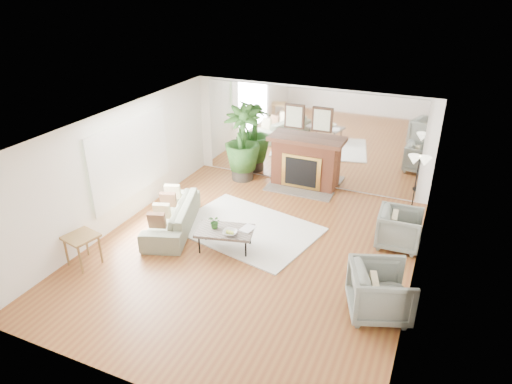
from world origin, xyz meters
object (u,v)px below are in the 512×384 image
at_px(armchair_back, 399,229).
at_px(floor_lamp, 419,166).
at_px(armchair_front, 380,291).
at_px(fireplace, 304,163).
at_px(sofa, 172,216).
at_px(side_table, 81,240).
at_px(coffee_table, 225,231).
at_px(potted_ficus, 242,141).

bearing_deg(armchair_back, floor_lamp, -6.86).
bearing_deg(armchair_front, fireplace, 12.52).
xyz_separation_m(sofa, armchair_back, (4.47, 1.23, 0.08)).
bearing_deg(floor_lamp, armchair_front, -91.66).
height_order(armchair_front, side_table, armchair_front).
bearing_deg(side_table, fireplace, 61.39).
xyz_separation_m(fireplace, armchair_back, (2.60, -1.87, -0.28)).
relative_size(fireplace, armchair_front, 2.19).
bearing_deg(coffee_table, side_table, -145.38).
distance_m(coffee_table, armchair_back, 3.43).
height_order(armchair_back, potted_ficus, potted_ficus).
xyz_separation_m(coffee_table, armchair_back, (3.08, 1.49, -0.02)).
xyz_separation_m(side_table, floor_lamp, (5.35, 4.25, 0.74)).
bearing_deg(potted_ficus, side_table, -102.53).
bearing_deg(fireplace, sofa, -121.05).
bearing_deg(floor_lamp, side_table, -141.51).
height_order(sofa, potted_ficus, potted_ficus).
bearing_deg(potted_ficus, sofa, -95.08).
bearing_deg(floor_lamp, potted_ficus, 174.10).
bearing_deg(side_table, coffee_table, 34.62).
height_order(armchair_back, armchair_front, armchair_front).
xyz_separation_m(potted_ficus, floor_lamp, (4.31, -0.45, 0.21)).
bearing_deg(sofa, coffee_table, 60.12).
height_order(armchair_front, potted_ficus, potted_ficus).
relative_size(sofa, armchair_front, 2.23).
bearing_deg(side_table, potted_ficus, 77.47).
distance_m(sofa, floor_lamp, 5.29).
xyz_separation_m(fireplace, potted_ficus, (-1.61, -0.16, 0.38)).
bearing_deg(armchair_back, armchair_front, 177.66).
bearing_deg(floor_lamp, coffee_table, -139.10).
xyz_separation_m(sofa, armchair_front, (4.47, -0.95, 0.12)).
xyz_separation_m(fireplace, floor_lamp, (2.70, -0.60, 0.59)).
relative_size(sofa, armchair_back, 2.49).
height_order(sofa, armchair_back, armchair_back).
xyz_separation_m(fireplace, side_table, (-2.65, -4.86, -0.15)).
relative_size(coffee_table, armchair_front, 1.30).
relative_size(fireplace, side_table, 3.22).
xyz_separation_m(coffee_table, sofa, (-1.38, 0.26, -0.10)).
bearing_deg(floor_lamp, fireplace, 167.38).
bearing_deg(armchair_back, fireplace, 51.94).
relative_size(sofa, side_table, 3.27).
distance_m(sofa, armchair_back, 4.64).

